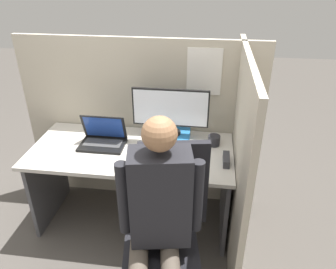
{
  "coord_description": "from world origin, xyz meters",
  "views": [
    {
      "loc": [
        0.57,
        -1.76,
        2.04
      ],
      "look_at": [
        0.31,
        0.18,
        0.98
      ],
      "focal_mm": 35.0,
      "sensor_mm": 36.0,
      "label": 1
    }
  ],
  "objects_px": {
    "person": "(158,215)",
    "stapler": "(226,160)",
    "monitor": "(170,110)",
    "laptop": "(103,139)",
    "office_chair": "(167,227)",
    "carrot_toy": "(160,160)",
    "coffee_mug": "(214,140)",
    "paper_box": "(170,137)"
  },
  "relations": [
    {
      "from": "paper_box",
      "to": "laptop",
      "type": "relative_size",
      "value": 0.88
    },
    {
      "from": "paper_box",
      "to": "office_chair",
      "type": "relative_size",
      "value": 0.29
    },
    {
      "from": "stapler",
      "to": "office_chair",
      "type": "bearing_deg",
      "value": -125.86
    },
    {
      "from": "laptop",
      "to": "stapler",
      "type": "relative_size",
      "value": 2.2
    },
    {
      "from": "office_chair",
      "to": "person",
      "type": "relative_size",
      "value": 0.79
    },
    {
      "from": "laptop",
      "to": "coffee_mug",
      "type": "height_order",
      "value": "laptop"
    },
    {
      "from": "person",
      "to": "coffee_mug",
      "type": "distance_m",
      "value": 0.97
    },
    {
      "from": "paper_box",
      "to": "coffee_mug",
      "type": "relative_size",
      "value": 3.25
    },
    {
      "from": "monitor",
      "to": "carrot_toy",
      "type": "xyz_separation_m",
      "value": [
        -0.03,
        -0.34,
        -0.25
      ]
    },
    {
      "from": "paper_box",
      "to": "person",
      "type": "bearing_deg",
      "value": -87.1
    },
    {
      "from": "monitor",
      "to": "person",
      "type": "distance_m",
      "value": 0.96
    },
    {
      "from": "laptop",
      "to": "carrot_toy",
      "type": "distance_m",
      "value": 0.53
    },
    {
      "from": "monitor",
      "to": "office_chair",
      "type": "height_order",
      "value": "monitor"
    },
    {
      "from": "coffee_mug",
      "to": "laptop",
      "type": "bearing_deg",
      "value": -172.6
    },
    {
      "from": "person",
      "to": "coffee_mug",
      "type": "xyz_separation_m",
      "value": [
        0.3,
        0.92,
        -0.01
      ]
    },
    {
      "from": "monitor",
      "to": "coffee_mug",
      "type": "distance_m",
      "value": 0.42
    },
    {
      "from": "carrot_toy",
      "to": "person",
      "type": "height_order",
      "value": "person"
    },
    {
      "from": "carrot_toy",
      "to": "coffee_mug",
      "type": "relative_size",
      "value": 1.35
    },
    {
      "from": "paper_box",
      "to": "monitor",
      "type": "relative_size",
      "value": 0.52
    },
    {
      "from": "paper_box",
      "to": "carrot_toy",
      "type": "xyz_separation_m",
      "value": [
        -0.03,
        -0.33,
        -0.01
      ]
    },
    {
      "from": "laptop",
      "to": "stapler",
      "type": "height_order",
      "value": "laptop"
    },
    {
      "from": "monitor",
      "to": "stapler",
      "type": "height_order",
      "value": "monitor"
    },
    {
      "from": "monitor",
      "to": "carrot_toy",
      "type": "distance_m",
      "value": 0.42
    },
    {
      "from": "person",
      "to": "coffee_mug",
      "type": "relative_size",
      "value": 14.34
    },
    {
      "from": "paper_box",
      "to": "office_chair",
      "type": "bearing_deg",
      "value": -84.38
    },
    {
      "from": "person",
      "to": "stapler",
      "type": "bearing_deg",
      "value": 59.37
    },
    {
      "from": "paper_box",
      "to": "coffee_mug",
      "type": "height_order",
      "value": "coffee_mug"
    },
    {
      "from": "stapler",
      "to": "coffee_mug",
      "type": "height_order",
      "value": "coffee_mug"
    },
    {
      "from": "carrot_toy",
      "to": "person",
      "type": "xyz_separation_m",
      "value": [
        0.08,
        -0.6,
        0.03
      ]
    },
    {
      "from": "carrot_toy",
      "to": "person",
      "type": "distance_m",
      "value": 0.61
    },
    {
      "from": "laptop",
      "to": "carrot_toy",
      "type": "bearing_deg",
      "value": -22.52
    },
    {
      "from": "stapler",
      "to": "office_chair",
      "type": "distance_m",
      "value": 0.66
    },
    {
      "from": "office_chair",
      "to": "carrot_toy",
      "type": "bearing_deg",
      "value": 103.48
    },
    {
      "from": "office_chair",
      "to": "coffee_mug",
      "type": "relative_size",
      "value": 11.36
    },
    {
      "from": "stapler",
      "to": "carrot_toy",
      "type": "height_order",
      "value": "stapler"
    },
    {
      "from": "laptop",
      "to": "office_chair",
      "type": "bearing_deg",
      "value": -47.15
    },
    {
      "from": "carrot_toy",
      "to": "monitor",
      "type": "bearing_deg",
      "value": 85.0
    },
    {
      "from": "paper_box",
      "to": "laptop",
      "type": "bearing_deg",
      "value": -166.08
    },
    {
      "from": "monitor",
      "to": "coffee_mug",
      "type": "bearing_deg",
      "value": -3.09
    },
    {
      "from": "monitor",
      "to": "laptop",
      "type": "bearing_deg",
      "value": -165.78
    },
    {
      "from": "carrot_toy",
      "to": "office_chair",
      "type": "relative_size",
      "value": 0.12
    },
    {
      "from": "paper_box",
      "to": "coffee_mug",
      "type": "distance_m",
      "value": 0.35
    }
  ]
}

